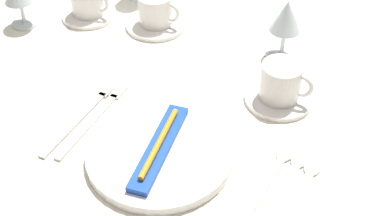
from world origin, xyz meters
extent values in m
cube|color=silver|center=(0.00, 0.00, 0.72)|extent=(1.80, 1.10, 0.04)
cube|color=silver|center=(0.00, 0.55, 0.61)|extent=(1.80, 0.01, 0.18)
cylinder|color=brown|center=(-0.80, 0.45, 0.35)|extent=(0.07, 0.07, 0.70)
cylinder|color=white|center=(0.03, -0.21, 0.75)|extent=(0.26, 0.26, 0.02)
cube|color=blue|center=(0.03, -0.21, 0.76)|extent=(0.07, 0.21, 0.01)
cylinder|color=orange|center=(0.03, -0.21, 0.78)|extent=(0.04, 0.17, 0.01)
cube|color=beige|center=(-0.13, -0.20, 0.74)|extent=(0.02, 0.19, 0.00)
cube|color=beige|center=(-0.13, -0.09, 0.74)|extent=(0.02, 0.04, 0.00)
cube|color=beige|center=(-0.15, -0.21, 0.74)|extent=(0.02, 0.19, 0.00)
cube|color=beige|center=(-0.16, -0.10, 0.74)|extent=(0.02, 0.04, 0.00)
cube|color=beige|center=(0.19, -0.22, 0.74)|extent=(0.03, 0.20, 0.00)
cube|color=beige|center=(0.19, -0.11, 0.74)|extent=(0.02, 0.06, 0.00)
cube|color=beige|center=(0.22, -0.20, 0.74)|extent=(0.02, 0.18, 0.00)
ellipsoid|color=beige|center=(0.22, -0.10, 0.74)|extent=(0.03, 0.04, 0.01)
cube|color=beige|center=(0.25, -0.21, 0.74)|extent=(0.01, 0.18, 0.00)
ellipsoid|color=beige|center=(0.25, -0.10, 0.74)|extent=(0.03, 0.04, 0.01)
cube|color=beige|center=(0.28, -0.21, 0.74)|extent=(0.02, 0.17, 0.00)
ellipsoid|color=beige|center=(0.27, -0.11, 0.74)|extent=(0.03, 0.04, 0.01)
cylinder|color=white|center=(-0.36, 0.12, 0.74)|extent=(0.13, 0.13, 0.01)
cylinder|color=white|center=(-0.36, 0.12, 0.78)|extent=(0.08, 0.08, 0.07)
torus|color=white|center=(-0.32, 0.12, 0.79)|extent=(0.05, 0.01, 0.05)
cylinder|color=white|center=(-0.19, 0.15, 0.74)|extent=(0.14, 0.14, 0.01)
cylinder|color=white|center=(-0.19, 0.15, 0.78)|extent=(0.08, 0.08, 0.07)
torus|color=white|center=(-0.15, 0.15, 0.79)|extent=(0.05, 0.01, 0.05)
cylinder|color=white|center=(0.16, 0.03, 0.74)|extent=(0.13, 0.13, 0.01)
cylinder|color=white|center=(0.16, 0.03, 0.79)|extent=(0.08, 0.08, 0.07)
torus|color=white|center=(0.20, 0.03, 0.79)|extent=(0.05, 0.01, 0.05)
cylinder|color=silver|center=(0.11, 0.18, 0.74)|extent=(0.07, 0.07, 0.01)
cylinder|color=silver|center=(0.11, 0.18, 0.78)|extent=(0.01, 0.01, 0.06)
cone|color=silver|center=(0.11, 0.18, 0.84)|extent=(0.07, 0.07, 0.07)
cylinder|color=silver|center=(-0.47, 0.02, 0.74)|extent=(0.06, 0.06, 0.01)
cylinder|color=silver|center=(-0.47, 0.02, 0.77)|extent=(0.01, 0.01, 0.06)
camera|label=1|loc=(0.37, -0.74, 1.40)|focal=48.97mm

